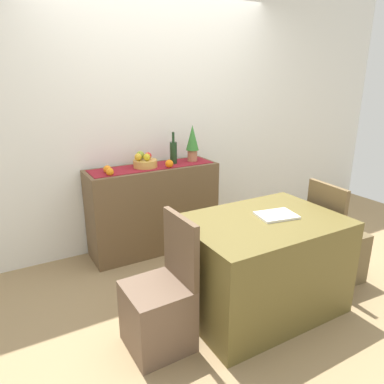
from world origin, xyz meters
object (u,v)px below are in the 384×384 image
potted_plant (192,142)px  chair_by_corner (334,251)px  fruit_bowl (145,163)px  dining_table (260,264)px  sideboard_console (154,209)px  wine_bottle (173,152)px  open_book (276,215)px  chair_near_window (160,310)px

potted_plant → chair_by_corner: 1.71m
fruit_bowl → dining_table: size_ratio=0.20×
sideboard_console → wine_bottle: (0.24, 0.00, 0.56)m
potted_plant → chair_by_corner: bearing=-62.7°
wine_bottle → potted_plant: (0.22, -0.00, 0.09)m
open_book → sideboard_console: bearing=117.6°
potted_plant → chair_by_corner: (0.69, -1.33, -0.83)m
chair_by_corner → open_book: bearing=-179.6°
fruit_bowl → open_book: (0.49, -1.33, -0.18)m
sideboard_console → potted_plant: 0.79m
sideboard_console → dining_table: (0.29, -1.33, -0.07)m
dining_table → chair_by_corner: chair_by_corner is taller
sideboard_console → potted_plant: (0.46, -0.00, 0.65)m
chair_near_window → open_book: bearing=-0.3°
sideboard_console → potted_plant: potted_plant is taller
fruit_bowl → dining_table: 1.49m
potted_plant → open_book: bearing=-91.8°
sideboard_console → fruit_bowl: bearing=180.0°
dining_table → sideboard_console: bearing=102.5°
wine_bottle → potted_plant: size_ratio=0.86×
wine_bottle → fruit_bowl: bearing=180.0°
chair_by_corner → dining_table: bearing=-179.9°
chair_by_corner → fruit_bowl: bearing=132.4°
chair_by_corner → chair_near_window: bearing=-180.0°
dining_table → open_book: bearing=-1.9°
open_book → chair_by_corner: chair_by_corner is taller
sideboard_console → chair_by_corner: 1.76m
chair_near_window → chair_by_corner: size_ratio=1.00×
open_book → wine_bottle: bearing=107.9°
potted_plant → fruit_bowl: bearing=180.0°
sideboard_console → dining_table: size_ratio=1.12×
chair_by_corner → potted_plant: bearing=117.3°
fruit_bowl → wine_bottle: wine_bottle is taller
wine_bottle → chair_by_corner: bearing=-55.7°
fruit_bowl → sideboard_console: bearing=0.0°
fruit_bowl → chair_by_corner: 1.92m
wine_bottle → chair_by_corner: (0.91, -1.33, -0.74)m
potted_plant → open_book: potted_plant is taller
open_book → fruit_bowl: bearing=120.4°
potted_plant → open_book: size_ratio=1.35×
potted_plant → sideboard_console: bearing=180.0°
dining_table → wine_bottle: bearing=92.5°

